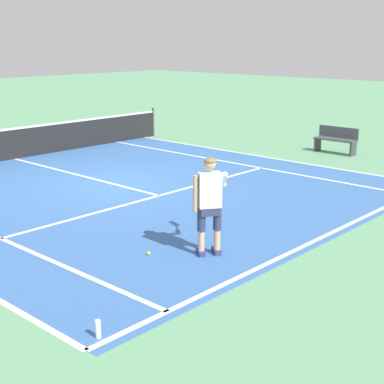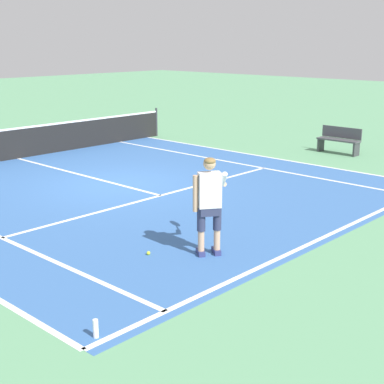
# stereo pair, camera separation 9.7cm
# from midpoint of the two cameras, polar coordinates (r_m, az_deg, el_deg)

# --- Properties ---
(ground_plane) EXTENTS (80.00, 80.00, 0.00)m
(ground_plane) POSITION_cam_midpoint_polar(r_m,az_deg,el_deg) (14.76, -7.74, 0.72)
(ground_plane) COLOR #609E70
(court_inner_surface) EXTENTS (10.98, 11.18, 0.00)m
(court_inner_surface) POSITION_cam_midpoint_polar(r_m,az_deg,el_deg) (14.35, -6.31, 0.36)
(court_inner_surface) COLOR #3866A8
(court_inner_surface) RESTS_ON ground
(line_baseline) EXTENTS (10.98, 0.10, 0.01)m
(line_baseline) POSITION_cam_midpoint_polar(r_m,az_deg,el_deg) (11.04, 12.57, -4.41)
(line_baseline) COLOR white
(line_baseline) RESTS_ON ground
(line_service) EXTENTS (8.23, 0.10, 0.01)m
(line_service) POSITION_cam_midpoint_polar(r_m,az_deg,el_deg) (13.63, -3.51, -0.36)
(line_service) COLOR white
(line_service) RESTS_ON ground
(line_centre_service) EXTENTS (0.10, 6.40, 0.01)m
(line_centre_service) POSITION_cam_midpoint_polar(r_m,az_deg,el_deg) (16.02, -11.50, 1.69)
(line_centre_service) COLOR white
(line_centre_service) RESTS_ON ground
(line_singles_right) EXTENTS (0.10, 10.78, 0.01)m
(line_singles_right) POSITION_cam_midpoint_polar(r_m,az_deg,el_deg) (17.25, 4.00, 2.90)
(line_singles_right) COLOR white
(line_singles_right) RESTS_ON ground
(line_doubles_right) EXTENTS (0.10, 10.78, 0.01)m
(line_doubles_right) POSITION_cam_midpoint_polar(r_m,az_deg,el_deg) (18.33, 6.69, 3.55)
(line_doubles_right) COLOR white
(line_doubles_right) RESTS_ON ground
(tennis_net) EXTENTS (11.96, 0.08, 1.07)m
(tennis_net) POSITION_cam_midpoint_polar(r_m,az_deg,el_deg) (18.56, -17.46, 4.66)
(tennis_net) COLOR #333338
(tennis_net) RESTS_ON ground
(tennis_player) EXTENTS (1.09, 0.86, 1.71)m
(tennis_player) POSITION_cam_midpoint_polar(r_m,az_deg,el_deg) (9.65, 1.47, -0.72)
(tennis_player) COLOR navy
(tennis_player) RESTS_ON ground
(tennis_ball_near_feet) EXTENTS (0.07, 0.07, 0.07)m
(tennis_ball_near_feet) POSITION_cam_midpoint_polar(r_m,az_deg,el_deg) (9.94, -4.63, -6.10)
(tennis_ball_near_feet) COLOR #CCE02D
(tennis_ball_near_feet) RESTS_ON ground
(courtside_bench) EXTENTS (0.40, 1.40, 0.85)m
(courtside_bench) POSITION_cam_midpoint_polar(r_m,az_deg,el_deg) (19.23, 14.02, 5.10)
(courtside_bench) COLOR #47474C
(courtside_bench) RESTS_ON ground
(water_bottle) EXTENTS (0.07, 0.07, 0.24)m
(water_bottle) POSITION_cam_midpoint_polar(r_m,az_deg,el_deg) (7.39, -9.71, -13.30)
(water_bottle) COLOR white
(water_bottle) RESTS_ON ground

